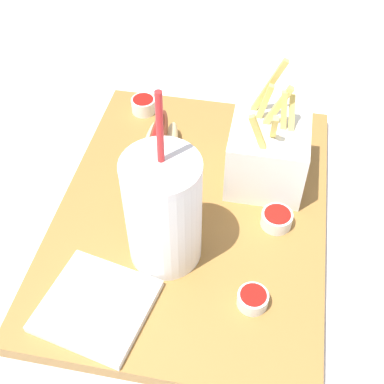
# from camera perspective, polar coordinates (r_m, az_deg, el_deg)

# --- Properties ---
(ground_plane) EXTENTS (2.40, 2.40, 0.02)m
(ground_plane) POSITION_cam_1_polar(r_m,az_deg,el_deg) (0.66, 0.00, -3.53)
(ground_plane) COLOR silver
(food_tray) EXTENTS (0.44, 0.33, 0.02)m
(food_tray) POSITION_cam_1_polar(r_m,az_deg,el_deg) (0.64, 0.00, -2.41)
(food_tray) COLOR olive
(food_tray) RESTS_ON ground_plane
(soda_cup) EXTENTS (0.08, 0.08, 0.22)m
(soda_cup) POSITION_cam_1_polar(r_m,az_deg,el_deg) (0.54, -3.25, -2.20)
(soda_cup) COLOR white
(soda_cup) RESTS_ON food_tray
(fries_basket) EXTENTS (0.10, 0.10, 0.16)m
(fries_basket) POSITION_cam_1_polar(r_m,az_deg,el_deg) (0.64, 8.50, 4.36)
(fries_basket) COLOR white
(fries_basket) RESTS_ON food_tray
(hot_dog_1) EXTENTS (0.17, 0.06, 0.06)m
(hot_dog_1) POSITION_cam_1_polar(r_m,az_deg,el_deg) (0.66, -4.00, 3.64)
(hot_dog_1) COLOR #E5C689
(hot_dog_1) RESTS_ON food_tray
(ketchup_cup_1) EXTENTS (0.04, 0.04, 0.02)m
(ketchup_cup_1) POSITION_cam_1_polar(r_m,az_deg,el_deg) (0.62, 9.53, -2.96)
(ketchup_cup_1) COLOR white
(ketchup_cup_1) RESTS_ON food_tray
(ketchup_cup_2) EXTENTS (0.04, 0.04, 0.02)m
(ketchup_cup_2) POSITION_cam_1_polar(r_m,az_deg,el_deg) (0.77, -5.49, 9.79)
(ketchup_cup_2) COLOR white
(ketchup_cup_2) RESTS_ON food_tray
(ketchup_cup_3) EXTENTS (0.03, 0.03, 0.02)m
(ketchup_cup_3) POSITION_cam_1_polar(r_m,az_deg,el_deg) (0.55, 6.87, -11.84)
(ketchup_cup_3) COLOR white
(ketchup_cup_3) RESTS_ON food_tray
(napkin_stack) EXTENTS (0.12, 0.13, 0.01)m
(napkin_stack) POSITION_cam_1_polar(r_m,az_deg,el_deg) (0.56, -10.74, -12.49)
(napkin_stack) COLOR white
(napkin_stack) RESTS_ON food_tray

